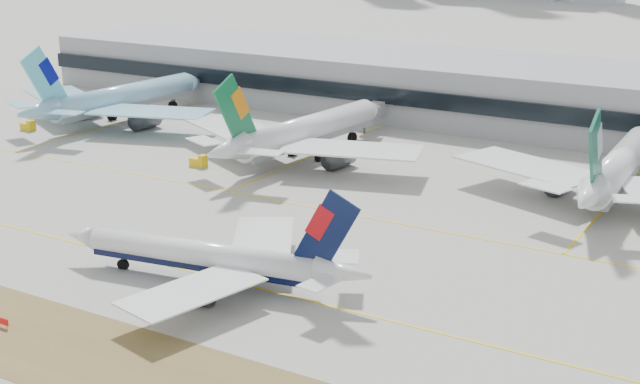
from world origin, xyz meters
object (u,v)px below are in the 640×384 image
Objects in this scene: widebody_korean at (118,100)px; terminal at (525,94)px; taxiing_airliner at (213,258)px; widebody_eva at (303,133)px; widebody_cathay at (617,170)px.

terminal is (88.21, 51.28, 1.58)m from widebody_korean.
taxiing_airliner is 0.17× the size of terminal.
widebody_korean is 1.02× the size of widebody_eva.
widebody_korean is at bearing -149.83° from terminal.
widebody_eva reaches higher than taxiing_airliner.
taxiing_airliner is at bearing -153.26° from widebody_eva.
terminal is at bearing 31.74° from widebody_cathay.
terminal is (29.65, 57.47, 1.69)m from widebody_eva.
widebody_cathay is (39.68, 69.46, 1.77)m from taxiing_airliner.
widebody_korean is at bearing -49.06° from taxiing_airliner.
taxiing_airliner is 68.96m from widebody_eva.
widebody_eva is (-24.86, 64.30, 1.88)m from taxiing_airliner.
widebody_korean is (-83.42, 70.49, 1.99)m from taxiing_airliner.
terminal is at bearing -55.34° from widebody_korean.
widebody_korean reaches higher than taxiing_airliner.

